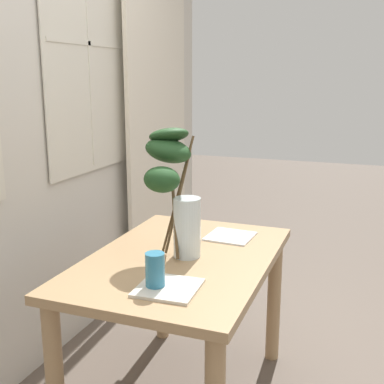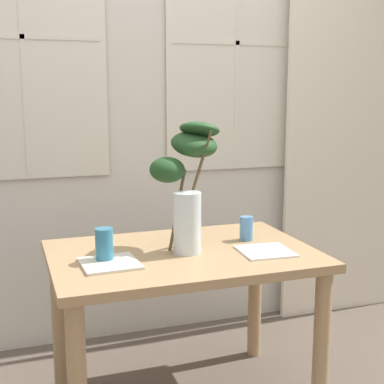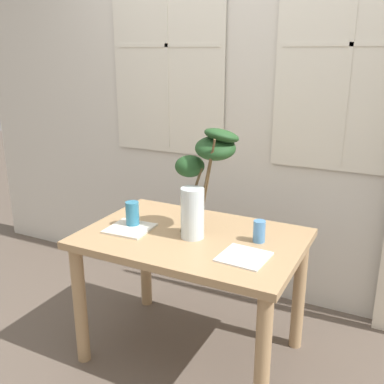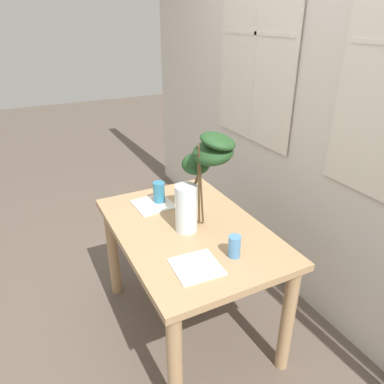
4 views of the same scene
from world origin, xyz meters
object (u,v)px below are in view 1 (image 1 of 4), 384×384
object	(u,v)px
vase_with_branches	(174,182)
plate_square_right	(230,236)
dining_table	(181,282)
drinking_glass_blue_right	(192,222)
drinking_glass_blue_left	(155,271)
plate_square_left	(168,288)

from	to	relation	value
vase_with_branches	plate_square_right	xyz separation A→B (m)	(0.30, -0.18, -0.32)
dining_table	drinking_glass_blue_right	world-z (taller)	drinking_glass_blue_right
drinking_glass_blue_left	plate_square_left	world-z (taller)	drinking_glass_blue_left
vase_with_branches	plate_square_left	bearing A→B (deg)	-160.79
vase_with_branches	plate_square_right	size ratio (longest dim) A/B	2.65
drinking_glass_blue_left	vase_with_branches	bearing A→B (deg)	12.18
drinking_glass_blue_left	plate_square_left	size ratio (longest dim) A/B	0.63
drinking_glass_blue_right	plate_square_right	xyz separation A→B (m)	(-0.00, -0.21, -0.05)
plate_square_left	drinking_glass_blue_left	bearing A→B (deg)	104.28
plate_square_left	vase_with_branches	bearing A→B (deg)	19.21
drinking_glass_blue_right	plate_square_left	xyz separation A→B (m)	(-0.67, -0.16, -0.05)
dining_table	plate_square_right	size ratio (longest dim) A/B	5.27
vase_with_branches	plate_square_right	bearing A→B (deg)	-30.75
dining_table	drinking_glass_blue_right	distance (m)	0.39
vase_with_branches	drinking_glass_blue_left	xyz separation A→B (m)	(-0.39, -0.08, -0.25)
dining_table	plate_square_right	distance (m)	0.38
dining_table	drinking_glass_blue_left	xyz separation A→B (m)	(-0.35, -0.04, 0.19)
drinking_glass_blue_right	plate_square_left	size ratio (longest dim) A/B	0.50
drinking_glass_blue_right	plate_square_left	distance (m)	0.69
drinking_glass_blue_right	plate_square_right	world-z (taller)	drinking_glass_blue_right
drinking_glass_blue_right	plate_square_right	bearing A→B (deg)	-90.82
plate_square_right	drinking_glass_blue_right	bearing A→B (deg)	89.18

